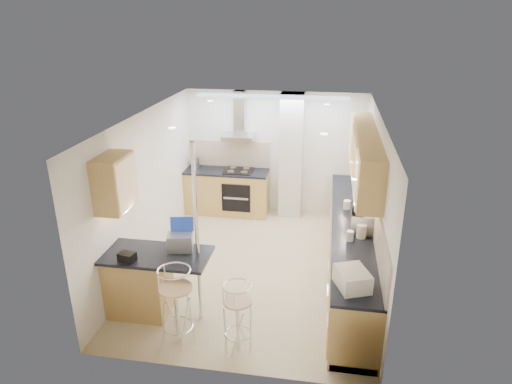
% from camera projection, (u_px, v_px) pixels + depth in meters
% --- Properties ---
extents(ground, '(4.80, 4.80, 0.00)m').
position_uv_depth(ground, '(256.00, 266.00, 7.54)').
color(ground, '#CAB287').
rests_on(ground, ground).
extents(room_shell, '(3.64, 4.84, 2.51)m').
position_uv_depth(room_shell, '(280.00, 172.00, 7.27)').
color(room_shell, white).
rests_on(room_shell, ground).
extents(right_counter, '(0.63, 4.40, 0.92)m').
position_uv_depth(right_counter, '(350.00, 249.00, 7.15)').
color(right_counter, tan).
rests_on(right_counter, ground).
extents(back_counter, '(1.70, 0.63, 0.92)m').
position_uv_depth(back_counter, '(227.00, 191.00, 9.44)').
color(back_counter, tan).
rests_on(back_counter, ground).
extents(peninsula, '(1.47, 0.72, 0.94)m').
position_uv_depth(peninsula, '(157.00, 284.00, 6.21)').
color(peninsula, tan).
rests_on(peninsula, ground).
extents(microwave, '(0.40, 0.57, 0.30)m').
position_uv_depth(microwave, '(364.00, 220.00, 6.72)').
color(microwave, silver).
rests_on(microwave, right_counter).
extents(laptop, '(0.37, 0.31, 0.23)m').
position_uv_depth(laptop, '(180.00, 242.00, 6.11)').
color(laptop, gray).
rests_on(laptop, peninsula).
extents(bag, '(0.24, 0.19, 0.11)m').
position_uv_depth(bag, '(127.00, 257.00, 5.85)').
color(bag, black).
rests_on(bag, peninsula).
extents(bar_stool_near, '(0.44, 0.44, 1.07)m').
position_uv_depth(bar_stool_near, '(177.00, 307.00, 5.63)').
color(bar_stool_near, tan).
rests_on(bar_stool_near, ground).
extents(bar_stool_end, '(0.52, 0.52, 0.91)m').
position_uv_depth(bar_stool_end, '(238.00, 317.00, 5.56)').
color(bar_stool_end, tan).
rests_on(bar_stool_end, ground).
extents(jar_a, '(0.13, 0.13, 0.20)m').
position_uv_depth(jar_a, '(362.00, 197.00, 7.69)').
color(jar_a, silver).
rests_on(jar_a, right_counter).
extents(jar_b, '(0.12, 0.12, 0.15)m').
position_uv_depth(jar_b, '(347.00, 205.00, 7.44)').
color(jar_b, silver).
rests_on(jar_b, right_counter).
extents(jar_c, '(0.15, 0.15, 0.20)m').
position_uv_depth(jar_c, '(361.00, 231.00, 6.48)').
color(jar_c, beige).
rests_on(jar_c, right_counter).
extents(jar_d, '(0.10, 0.10, 0.15)m').
position_uv_depth(jar_d, '(350.00, 236.00, 6.40)').
color(jar_d, silver).
rests_on(jar_d, right_counter).
extents(bread_bin, '(0.46, 0.51, 0.22)m').
position_uv_depth(bread_bin, '(352.00, 279.00, 5.30)').
color(bread_bin, silver).
rests_on(bread_bin, right_counter).
extents(kettle, '(0.16, 0.16, 0.23)m').
position_uv_depth(kettle, '(196.00, 162.00, 9.42)').
color(kettle, '#ADB0B2').
rests_on(kettle, back_counter).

